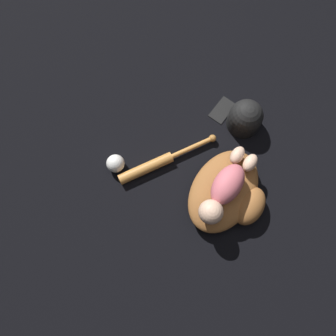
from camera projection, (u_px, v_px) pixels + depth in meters
ground_plane at (224, 199)px, 1.36m from camera, size 6.00×6.00×0.00m
baseball_glove at (228, 193)px, 1.32m from camera, size 0.42×0.35×0.10m
baby_figure at (225, 188)px, 1.23m from camera, size 0.34×0.15×0.10m
baseball_bat at (156, 164)px, 1.38m from camera, size 0.43×0.19×0.05m
baseball at (115, 163)px, 1.37m from camera, size 0.08×0.08×0.08m
baseball_cap at (245, 118)px, 1.41m from camera, size 0.15×0.22×0.15m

